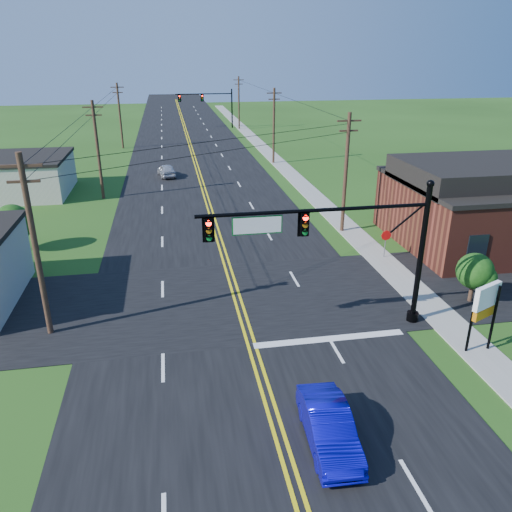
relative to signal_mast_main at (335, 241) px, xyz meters
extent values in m
plane|color=#204213|center=(-4.34, -8.00, -4.75)|extent=(260.00, 260.00, 0.00)
cube|color=black|center=(-4.34, 42.00, -4.73)|extent=(16.00, 220.00, 0.04)
cube|color=black|center=(-4.34, 4.00, -4.73)|extent=(70.00, 10.00, 0.04)
cube|color=gray|center=(6.16, 32.00, -4.71)|extent=(2.00, 160.00, 0.08)
cylinder|color=black|center=(4.46, 0.00, -1.15)|extent=(0.28, 0.28, 7.20)
cylinder|color=black|center=(4.46, 0.00, -4.50)|extent=(0.60, 0.60, 0.50)
sphere|color=black|center=(4.46, 0.00, 2.55)|extent=(0.36, 0.36, 0.36)
cylinder|color=black|center=(-1.04, 0.00, 1.55)|extent=(11.00, 0.18, 0.18)
cube|color=#055D17|center=(-3.74, 0.00, 1.00)|extent=(2.30, 0.06, 0.85)
cylinder|color=black|center=(4.46, 72.00, -1.15)|extent=(0.28, 0.28, 7.20)
cylinder|color=black|center=(4.46, 72.00, -4.50)|extent=(0.60, 0.60, 0.50)
sphere|color=black|center=(4.46, 72.00, 2.55)|extent=(0.36, 0.36, 0.36)
cylinder|color=black|center=(-0.54, 72.00, 1.25)|extent=(10.00, 0.18, 0.18)
cube|color=#055D17|center=(-3.74, 72.00, 0.70)|extent=(2.30, 0.06, 0.85)
cube|color=maroon|center=(15.66, 10.00, -2.55)|extent=(14.00, 11.00, 4.40)
cube|color=black|center=(15.66, 10.00, -0.20)|extent=(14.20, 11.20, 0.30)
cube|color=beige|center=(-23.34, 30.00, -3.05)|extent=(12.00, 9.00, 3.40)
cube|color=black|center=(-23.34, 30.00, -1.20)|extent=(12.20, 9.20, 0.30)
cylinder|color=#312116|center=(-13.84, 2.00, -0.25)|extent=(0.28, 0.28, 9.00)
cube|color=#312116|center=(-13.84, 2.00, 3.65)|extent=(1.80, 0.12, 0.12)
cube|color=#312116|center=(-13.84, 2.00, 2.95)|extent=(1.40, 0.12, 0.12)
cylinder|color=#312116|center=(-13.84, 27.00, -0.25)|extent=(0.28, 0.28, 9.00)
cube|color=#312116|center=(-13.84, 27.00, 3.65)|extent=(1.80, 0.12, 0.12)
cube|color=#312116|center=(-13.84, 27.00, 2.95)|extent=(1.40, 0.12, 0.12)
cylinder|color=#312116|center=(-13.84, 54.00, -0.25)|extent=(0.28, 0.28, 9.00)
cube|color=#312116|center=(-13.84, 54.00, 3.65)|extent=(1.80, 0.12, 0.12)
cube|color=#312116|center=(-13.84, 54.00, 2.95)|extent=(1.40, 0.12, 0.12)
cylinder|color=#312116|center=(5.46, 14.00, -0.25)|extent=(0.28, 0.28, 9.00)
cube|color=#312116|center=(5.46, 14.00, 3.65)|extent=(1.80, 0.12, 0.12)
cube|color=#312116|center=(5.46, 14.00, 2.95)|extent=(1.40, 0.12, 0.12)
cylinder|color=#312116|center=(5.46, 40.00, -0.25)|extent=(0.28, 0.28, 9.00)
cube|color=#312116|center=(5.46, 40.00, 3.65)|extent=(1.80, 0.12, 0.12)
cube|color=#312116|center=(5.46, 40.00, 2.95)|extent=(1.40, 0.12, 0.12)
cylinder|color=#312116|center=(5.46, 70.00, -0.25)|extent=(0.28, 0.28, 9.00)
cube|color=#312116|center=(5.46, 70.00, 3.65)|extent=(1.80, 0.12, 0.12)
cube|color=#312116|center=(5.46, 70.00, 2.95)|extent=(1.40, 0.12, 0.12)
cylinder|color=#312116|center=(11.66, 18.00, -3.83)|extent=(0.24, 0.24, 1.85)
sphere|color=#12390D|center=(11.66, 18.00, -2.15)|extent=(3.00, 3.00, 3.00)
cylinder|color=#312116|center=(8.66, 1.50, -4.09)|extent=(0.24, 0.24, 1.32)
sphere|color=#12390D|center=(8.66, 1.50, -2.89)|extent=(2.00, 2.00, 2.00)
cylinder|color=#312116|center=(-18.34, 14.00, -3.98)|extent=(0.24, 0.24, 1.54)
sphere|color=#12390D|center=(-18.34, 14.00, -2.58)|extent=(2.40, 2.40, 2.40)
imported|color=#0A07AC|center=(-2.54, -7.68, -4.04)|extent=(1.71, 4.39, 1.42)
imported|color=#B4B4BA|center=(-7.79, 34.92, -4.06)|extent=(2.25, 4.24, 1.37)
cylinder|color=slate|center=(6.49, 8.32, -3.82)|extent=(0.06, 0.06, 1.86)
cylinder|color=red|center=(6.49, 8.29, -3.11)|extent=(0.71, 0.04, 0.71)
cylinder|color=black|center=(5.61, -3.15, -3.09)|extent=(0.17, 0.17, 3.33)
cylinder|color=black|center=(6.72, -3.15, -3.09)|extent=(0.17, 0.17, 3.33)
cube|color=white|center=(6.16, -3.15, -1.89)|extent=(1.61, 0.91, 1.11)
cube|color=#CC720C|center=(6.16, -3.15, -2.72)|extent=(1.43, 0.80, 0.46)
camera|label=1|loc=(-7.49, -20.98, 8.26)|focal=35.00mm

